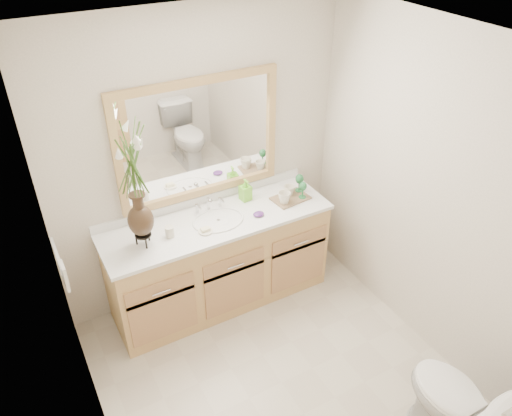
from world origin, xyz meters
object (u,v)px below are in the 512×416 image
tumbler (170,232)px  soap_bottle (245,191)px  toilet (460,409)px  flower_vase (133,172)px  tray (290,198)px

tumbler → soap_bottle: size_ratio=0.51×
toilet → tumbler: bearing=-60.0°
soap_bottle → flower_vase: bearing=-175.3°
toilet → soap_bottle: (-0.37, 2.08, 0.55)m
toilet → flower_vase: (-1.30, 1.91, 1.07)m
tumbler → soap_bottle: (0.73, 0.18, 0.04)m
flower_vase → soap_bottle: flower_vase is taller
flower_vase → soap_bottle: (0.93, 0.18, -0.52)m
flower_vase → tray: size_ratio=2.97×
soap_bottle → tray: size_ratio=0.57×
flower_vase → tumbler: 0.60m
tumbler → tray: tumbler is taller
flower_vase → tumbler: size_ratio=10.41×
toilet → flower_vase: flower_vase is taller
toilet → tray: (-0.04, 1.91, 0.47)m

